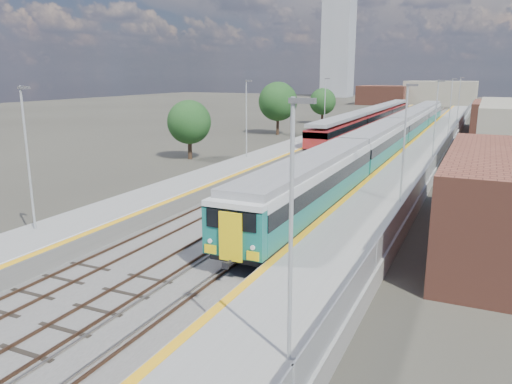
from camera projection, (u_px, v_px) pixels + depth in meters
The scene contains 11 objects.
ground at pixel (381, 151), 59.84m from camera, with size 320.00×320.00×0.00m, color #47443A.
ballast_bed at pixel (367, 147), 62.96m from camera, with size 10.50×155.00×0.06m, color #565451.
tracks at pixel (374, 145), 64.18m from camera, with size 8.96×160.00×0.17m.
platform_right at pixel (430, 147), 59.78m from camera, with size 4.70×155.00×8.52m.
platform_left at pixel (315, 141), 65.60m from camera, with size 4.30×155.00×8.52m.
buildings at pixel (380, 68), 143.05m from camera, with size 72.00×185.50×40.00m.
green_train at pixel (395, 132), 59.06m from camera, with size 3.03×84.40×3.34m.
red_train at pixel (372, 118), 79.73m from camera, with size 2.89×58.51×3.64m.
tree_a at pixel (189, 122), 53.56m from camera, with size 4.72×4.72×6.39m.
tree_b at pixel (278, 102), 75.22m from camera, with size 5.86×5.86×7.94m.
tree_c at pixel (323, 102), 91.38m from camera, with size 4.83×4.83×6.55m.
Camera 1 is at (11.16, -10.19, 9.09)m, focal length 35.00 mm.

